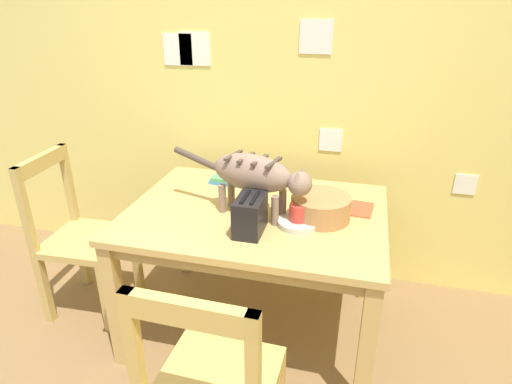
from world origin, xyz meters
The scene contains 10 objects.
wall_rear centered at (0.00, 2.10, 1.25)m, with size 5.40×0.11×2.50m.
dining_table centered at (0.11, 1.40, 0.65)m, with size 1.28×0.95×0.73m.
cat centered at (0.12, 1.35, 0.94)m, with size 0.73×0.25×0.31m.
saucer_bowl centered at (0.34, 1.30, 0.74)m, with size 0.20×0.20×0.03m, color #B9BCAD.
coffee_mug centered at (0.34, 1.30, 0.80)m, with size 0.13×0.09×0.08m.
magazine centered at (0.54, 1.55, 0.73)m, with size 0.28×0.18×0.01m, color #E1472A.
book_stack centered at (-0.15, 1.71, 0.75)m, with size 0.19×0.13×0.04m.
wicker_basket centered at (0.43, 1.39, 0.79)m, with size 0.29×0.29×0.12m.
toaster centered at (0.13, 1.18, 0.82)m, with size 0.12×0.20×0.18m.
wooden_chair_far centered at (-0.92, 1.34, 0.46)m, with size 0.44×0.44×0.94m.
Camera 1 is at (0.59, -0.49, 1.70)m, focal length 30.38 mm.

